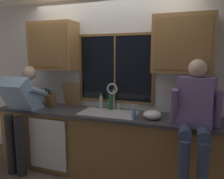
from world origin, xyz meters
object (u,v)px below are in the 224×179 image
Objects in this scene: bottle_green_glass at (111,101)px; cutting_board at (72,95)px; knife_block at (51,100)px; bottle_tall_clear at (101,102)px; person_sitting_on_counter at (195,112)px; mixing_bowl at (152,115)px; soap_dispenser at (134,113)px; person_standing at (21,108)px.

cutting_board is at bearing 178.36° from bottle_green_glass.
knife_block reaches higher than bottle_tall_clear.
mixing_bowl is (-0.50, 0.20, -0.13)m from person_sitting_on_counter.
person_standing is at bearing -173.34° from soap_dispenser.
bottle_tall_clear is (-1.33, 0.49, -0.09)m from person_sitting_on_counter.
bottle_green_glass reaches higher than bottle_tall_clear.
bottle_green_glass is (0.67, -0.02, -0.06)m from cutting_board.
bottle_tall_clear is (0.78, 0.17, -0.01)m from knife_block.
knife_block is at bearing -167.53° from bottle_tall_clear.
mixing_bowl is (1.88, 0.24, 0.01)m from person_standing.
knife_block is 1.77× the size of soap_dispenser.
bottle_tall_clear is (0.50, 0.01, -0.09)m from cutting_board.
cutting_board is at bearing -179.23° from bottle_tall_clear.
soap_dispenser is at bearing 168.47° from person_sitting_on_counter.
person_sitting_on_counter is at bearing -20.15° from bottle_tall_clear.
bottle_tall_clear is at bearing 26.76° from person_standing.
person_sitting_on_counter reaches higher than knife_block.
person_standing reaches higher than soap_dispenser.
soap_dispenser reaches higher than mixing_bowl.
knife_block is at bearing 175.73° from mixing_bowl.
person_standing is at bearing -136.53° from cutting_board.
mixing_bowl is at bearing 7.25° from person_standing.
person_standing is at bearing -172.75° from mixing_bowl.
bottle_green_glass is at bearing 158.05° from mixing_bowl.
bottle_tall_clear is at bearing 171.13° from bottle_green_glass.
person_sitting_on_counter is 3.92× the size of knife_block.
cutting_board is 0.51m from bottle_tall_clear.
soap_dispenser is (-0.23, -0.05, 0.02)m from mixing_bowl.
bottle_tall_clear reaches higher than soap_dispenser.
knife_block is 1.35× the size of bottle_tall_clear.
cutting_board is (0.28, 0.17, 0.08)m from knife_block.
person_sitting_on_counter is 3.34× the size of cutting_board.
person_sitting_on_counter is 6.94× the size of soap_dispenser.
knife_block is 1.07× the size of bottle_green_glass.
mixing_bowl is 0.24m from soap_dispenser.
cutting_board is 1.26× the size of bottle_green_glass.
knife_block reaches higher than mixing_bowl.
person_standing reaches higher than knife_block.
knife_block is 0.80m from bottle_tall_clear.
person_sitting_on_counter is at bearing 1.04° from person_standing.
bottle_green_glass is at bearing 158.35° from person_sitting_on_counter.
mixing_bowl is at bearing -12.14° from cutting_board.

